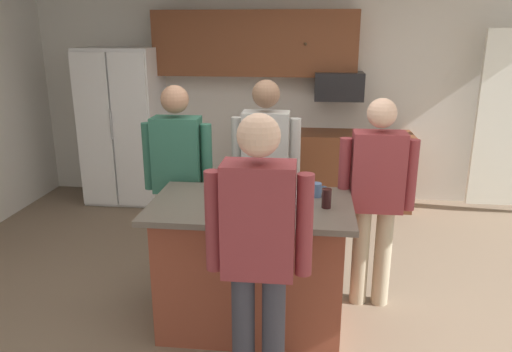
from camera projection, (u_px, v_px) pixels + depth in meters
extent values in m
plane|color=#7F6B56|center=(267.00, 308.00, 3.81)|extent=(7.04, 7.04, 0.00)
cube|color=silver|center=(288.00, 95.00, 6.10)|extent=(6.40, 0.10, 2.60)
cube|color=brown|center=(255.00, 43.00, 5.77)|extent=(2.40, 0.35, 0.75)
sphere|color=#4C3823|center=(305.00, 44.00, 5.53)|extent=(0.04, 0.04, 0.04)
cube|color=brown|center=(335.00, 169.00, 5.98)|extent=(1.80, 0.60, 0.90)
sphere|color=#4C3823|center=(375.00, 177.00, 5.63)|extent=(0.04, 0.04, 0.04)
cube|color=white|center=(125.00, 126.00, 6.04)|extent=(0.90, 0.70, 1.88)
cube|color=white|center=(94.00, 131.00, 5.71)|extent=(0.42, 0.04, 1.80)
cube|color=white|center=(131.00, 132.00, 5.66)|extent=(0.42, 0.04, 1.80)
cylinder|color=#B2B2B7|center=(111.00, 124.00, 5.63)|extent=(0.02, 0.02, 0.35)
cube|color=black|center=(339.00, 86.00, 5.71)|extent=(0.56, 0.40, 0.32)
cube|color=brown|center=(251.00, 268.00, 3.49)|extent=(1.25, 0.69, 0.91)
cube|color=#60564C|center=(251.00, 206.00, 3.35)|extent=(1.39, 0.83, 0.04)
cylinder|color=#4C5166|center=(171.00, 236.00, 4.15)|extent=(0.13, 0.13, 0.81)
cylinder|color=#4C5166|center=(191.00, 237.00, 4.13)|extent=(0.13, 0.13, 0.81)
cube|color=#2D6651|center=(177.00, 155.00, 3.93)|extent=(0.38, 0.22, 0.61)
sphere|color=tan|center=(175.00, 99.00, 3.80)|extent=(0.22, 0.22, 0.22)
cylinder|color=#2D6651|center=(149.00, 156.00, 3.96)|extent=(0.09, 0.09, 0.55)
cylinder|color=#2D6651|center=(207.00, 158.00, 3.91)|extent=(0.09, 0.09, 0.55)
cylinder|color=tan|center=(360.00, 256.00, 3.80)|extent=(0.13, 0.13, 0.79)
cylinder|color=tan|center=(382.00, 257.00, 3.78)|extent=(0.13, 0.13, 0.79)
cube|color=maroon|center=(378.00, 172.00, 3.59)|extent=(0.38, 0.22, 0.59)
sphere|color=beige|center=(382.00, 113.00, 3.47)|extent=(0.21, 0.21, 0.21)
cylinder|color=maroon|center=(344.00, 173.00, 3.63)|extent=(0.09, 0.09, 0.53)
cylinder|color=maroon|center=(411.00, 175.00, 3.57)|extent=(0.09, 0.09, 0.53)
cylinder|color=#383842|center=(243.00, 337.00, 2.77)|extent=(0.13, 0.13, 0.82)
cylinder|color=#383842|center=(273.00, 339.00, 2.75)|extent=(0.13, 0.13, 0.82)
cube|color=maroon|center=(259.00, 220.00, 2.56)|extent=(0.38, 0.22, 0.62)
sphere|color=beige|center=(259.00, 135.00, 2.43)|extent=(0.22, 0.22, 0.22)
cylinder|color=maroon|center=(214.00, 221.00, 2.59)|extent=(0.09, 0.09, 0.56)
cylinder|color=maroon|center=(304.00, 225.00, 2.54)|extent=(0.09, 0.09, 0.56)
cylinder|color=#383842|center=(255.00, 230.00, 4.24)|extent=(0.13, 0.13, 0.83)
cylinder|color=#383842|center=(275.00, 231.00, 4.22)|extent=(0.13, 0.13, 0.83)
cube|color=#B7B7B2|center=(266.00, 149.00, 4.02)|extent=(0.38, 0.22, 0.62)
sphere|color=#8C664C|center=(266.00, 94.00, 3.89)|extent=(0.22, 0.22, 0.22)
cylinder|color=#B7B7B2|center=(237.00, 151.00, 4.05)|extent=(0.09, 0.09, 0.56)
cylinder|color=#B7B7B2|center=(295.00, 152.00, 4.00)|extent=(0.09, 0.09, 0.56)
cylinder|color=black|center=(327.00, 198.00, 3.24)|extent=(0.06, 0.06, 0.13)
cylinder|color=#4C6B99|center=(316.00, 190.00, 3.46)|extent=(0.08, 0.08, 0.10)
torus|color=#4C6B99|center=(324.00, 190.00, 3.45)|extent=(0.06, 0.01, 0.06)
cylinder|color=black|center=(283.00, 207.00, 3.08)|extent=(0.07, 0.07, 0.13)
cylinder|color=black|center=(227.00, 201.00, 3.14)|extent=(0.07, 0.07, 0.17)
cylinder|color=black|center=(265.00, 204.00, 3.14)|extent=(0.07, 0.07, 0.12)
cube|color=#B7B7BC|center=(270.00, 200.00, 3.37)|extent=(0.44, 0.30, 0.02)
cube|color=#A8A8AD|center=(270.00, 198.00, 3.36)|extent=(0.44, 0.30, 0.02)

